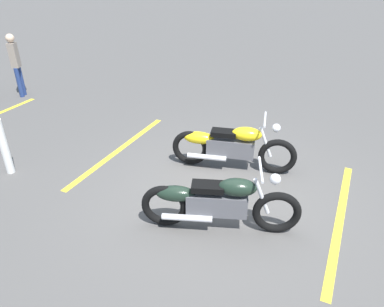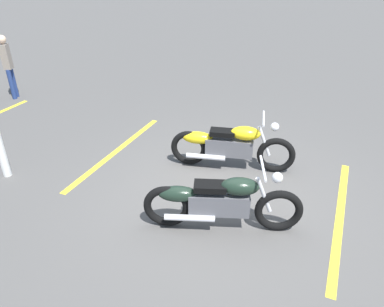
# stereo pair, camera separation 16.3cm
# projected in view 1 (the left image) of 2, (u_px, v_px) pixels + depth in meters

# --- Properties ---
(ground_plane) EXTENTS (60.00, 60.00, 0.00)m
(ground_plane) POSITION_uv_depth(u_px,v_px,m) (220.00, 193.00, 5.96)
(ground_plane) COLOR #514F4C
(motorcycle_bright_foreground) EXTENTS (2.22, 0.68, 1.04)m
(motorcycle_bright_foreground) POSITION_uv_depth(u_px,v_px,m) (230.00, 146.00, 6.43)
(motorcycle_bright_foreground) COLOR black
(motorcycle_bright_foreground) RESTS_ON ground
(motorcycle_dark_foreground) EXTENTS (2.18, 0.82, 1.04)m
(motorcycle_dark_foreground) POSITION_uv_depth(u_px,v_px,m) (216.00, 202.00, 4.99)
(motorcycle_dark_foreground) COLOR black
(motorcycle_dark_foreground) RESTS_ON ground
(bystander_secondary) EXTENTS (0.26, 0.28, 1.65)m
(bystander_secondary) POSITION_uv_depth(u_px,v_px,m) (16.00, 62.00, 9.51)
(bystander_secondary) COLOR navy
(bystander_secondary) RESTS_ON ground
(bollard_post) EXTENTS (0.14, 0.14, 1.03)m
(bollard_post) POSITION_uv_depth(u_px,v_px,m) (4.00, 147.00, 6.27)
(bollard_post) COLOR white
(bollard_post) RESTS_ON ground
(parking_stripe_near) EXTENTS (0.38, 3.20, 0.01)m
(parking_stripe_near) POSITION_uv_depth(u_px,v_px,m) (340.00, 219.00, 5.37)
(parking_stripe_near) COLOR yellow
(parking_stripe_near) RESTS_ON ground
(parking_stripe_mid) EXTENTS (0.38, 3.20, 0.01)m
(parking_stripe_mid) POSITION_uv_depth(u_px,v_px,m) (119.00, 150.00, 7.26)
(parking_stripe_mid) COLOR yellow
(parking_stripe_mid) RESTS_ON ground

